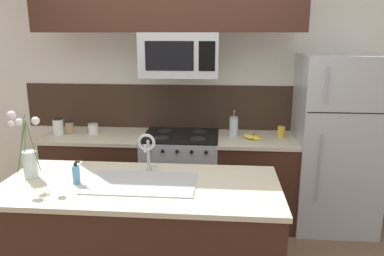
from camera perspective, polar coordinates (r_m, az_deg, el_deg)
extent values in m
cube|color=silver|center=(4.08, 3.05, 5.37)|extent=(5.20, 0.10, 2.60)
cube|color=#332319|center=(4.07, -1.23, 3.22)|extent=(3.51, 0.01, 0.48)
cube|color=#381E14|center=(4.15, -13.86, -7.25)|extent=(0.99, 0.62, 0.88)
cube|color=beige|center=(4.01, -14.25, -1.18)|extent=(1.02, 0.65, 0.03)
cube|color=#381E14|center=(3.96, 9.54, -8.09)|extent=(0.77, 0.62, 0.88)
cube|color=beige|center=(3.81, 9.82, -1.75)|extent=(0.80, 0.65, 0.03)
cube|color=#A8AAAF|center=(3.96, -1.67, -7.61)|extent=(0.76, 0.62, 0.91)
cube|color=black|center=(3.81, -1.72, -1.17)|extent=(0.76, 0.62, 0.01)
cylinder|color=black|center=(3.70, -4.76, -1.52)|extent=(0.15, 0.15, 0.01)
cylinder|color=black|center=(3.66, 0.88, -1.65)|extent=(0.15, 0.15, 0.01)
cylinder|color=black|center=(3.96, -4.12, -0.44)|extent=(0.15, 0.15, 0.01)
cylinder|color=black|center=(3.92, 1.15, -0.56)|extent=(0.15, 0.15, 0.01)
cylinder|color=black|center=(3.56, -6.68, -3.47)|extent=(0.03, 0.02, 0.03)
cylinder|color=black|center=(3.54, -4.50, -3.54)|extent=(0.03, 0.02, 0.03)
cylinder|color=black|center=(3.52, -2.30, -3.61)|extent=(0.03, 0.02, 0.03)
cylinder|color=black|center=(3.51, -0.08, -3.67)|extent=(0.03, 0.02, 0.03)
cylinder|color=black|center=(3.50, 2.16, -3.72)|extent=(0.03, 0.02, 0.03)
cube|color=#A8AAAF|center=(3.66, -1.85, 11.09)|extent=(0.74, 0.40, 0.42)
cube|color=black|center=(3.47, -3.48, 10.89)|extent=(0.45, 0.00, 0.27)
cube|color=black|center=(3.44, 2.29, 10.88)|extent=(0.15, 0.00, 0.27)
cube|color=#A8AAAF|center=(3.98, 20.99, -2.17)|extent=(0.78, 0.72, 1.74)
cube|color=black|center=(3.56, 23.10, 2.10)|extent=(0.75, 0.00, 0.01)
cylinder|color=#99999E|center=(3.44, 19.85, 6.13)|extent=(0.01, 0.01, 0.31)
cylinder|color=#99999E|center=(3.62, 18.82, -5.93)|extent=(0.01, 0.01, 0.66)
cylinder|color=silver|center=(4.10, -19.69, 0.16)|extent=(0.11, 0.11, 0.16)
cylinder|color=black|center=(4.08, -19.79, 1.36)|extent=(0.10, 0.10, 0.02)
cylinder|color=#997F5B|center=(4.09, -18.17, 0.00)|extent=(0.09, 0.09, 0.12)
cylinder|color=black|center=(4.07, -18.24, 0.95)|extent=(0.08, 0.08, 0.01)
cylinder|color=silver|center=(4.03, -14.83, -0.18)|extent=(0.10, 0.10, 0.10)
cylinder|color=#B2B2B7|center=(4.01, -14.87, 0.55)|extent=(0.10, 0.10, 0.01)
ellipsoid|color=yellow|center=(3.73, 9.13, -1.44)|extent=(0.17, 0.12, 0.05)
ellipsoid|color=yellow|center=(3.75, 9.18, -1.37)|extent=(0.18, 0.09, 0.06)
ellipsoid|color=yellow|center=(3.73, 9.29, -1.44)|extent=(0.17, 0.04, 0.07)
ellipsoid|color=yellow|center=(3.75, 9.38, -1.38)|extent=(0.18, 0.08, 0.06)
ellipsoid|color=yellow|center=(3.73, 9.49, -1.45)|extent=(0.16, 0.13, 0.06)
cylinder|color=brown|center=(3.73, 9.31, -0.98)|extent=(0.02, 0.02, 0.03)
cylinder|color=silver|center=(3.83, 6.35, 0.11)|extent=(0.09, 0.09, 0.18)
cylinder|color=#A3A3AA|center=(3.80, 6.40, 1.57)|extent=(0.08, 0.08, 0.02)
cylinder|color=#A3A3AA|center=(3.80, 6.41, 2.09)|extent=(0.01, 0.01, 0.05)
sphere|color=#A3A3AA|center=(3.79, 6.42, 2.57)|extent=(0.02, 0.02, 0.02)
cylinder|color=gold|center=(3.87, 13.45, -0.57)|extent=(0.08, 0.08, 0.11)
cube|color=#381E14|center=(2.88, -7.61, -17.07)|extent=(1.93, 0.83, 0.88)
cube|color=beige|center=(2.68, -7.93, -8.72)|extent=(1.96, 0.86, 0.03)
cube|color=#ADAFB5|center=(2.66, -7.70, -8.31)|extent=(0.76, 0.44, 0.01)
cube|color=#ADAFB5|center=(2.74, -11.27, -9.63)|extent=(0.30, 0.33, 0.15)
cube|color=#ADAFB5|center=(2.67, -3.91, -10.05)|extent=(0.30, 0.33, 0.15)
cylinder|color=#B7BABF|center=(2.90, -6.61, -6.24)|extent=(0.04, 0.04, 0.02)
cylinder|color=#B7BABF|center=(2.86, -6.68, -3.99)|extent=(0.02, 0.02, 0.22)
torus|color=#B7BABF|center=(2.77, -6.97, -2.18)|extent=(0.13, 0.02, 0.13)
cylinder|color=#B7BABF|center=(2.73, -7.18, -3.11)|extent=(0.02, 0.02, 0.06)
cube|color=#B7BABF|center=(2.88, -5.94, -5.80)|extent=(0.07, 0.01, 0.01)
cylinder|color=#4C93C6|center=(2.74, -17.24, -6.81)|extent=(0.05, 0.05, 0.13)
cylinder|color=black|center=(2.72, -17.36, -5.30)|extent=(0.02, 0.02, 0.02)
cube|color=black|center=(2.70, -17.07, -4.95)|extent=(0.03, 0.01, 0.01)
cylinder|color=silver|center=(2.95, -23.42, -5.15)|extent=(0.10, 0.10, 0.20)
cylinder|color=silver|center=(2.97, -23.30, -6.31)|extent=(0.09, 0.09, 0.06)
cylinder|color=#386B2D|center=(2.91, -24.09, -2.57)|extent=(0.04, 0.02, 0.36)
sphere|color=silver|center=(2.87, -24.85, 0.85)|extent=(0.05, 0.05, 0.05)
cylinder|color=#386B2D|center=(2.90, -24.55, -2.12)|extent=(0.07, 0.05, 0.41)
sphere|color=silver|center=(2.85, -25.80, 1.79)|extent=(0.06, 0.06, 0.06)
cylinder|color=#386B2D|center=(2.87, -23.05, -2.52)|extent=(0.09, 0.03, 0.36)
sphere|color=silver|center=(2.80, -22.74, 1.03)|extent=(0.06, 0.06, 0.06)
cylinder|color=#386B2D|center=(2.89, -24.57, -2.70)|extent=(0.06, 0.09, 0.35)
sphere|color=silver|center=(2.82, -25.85, 0.64)|extent=(0.04, 0.04, 0.04)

